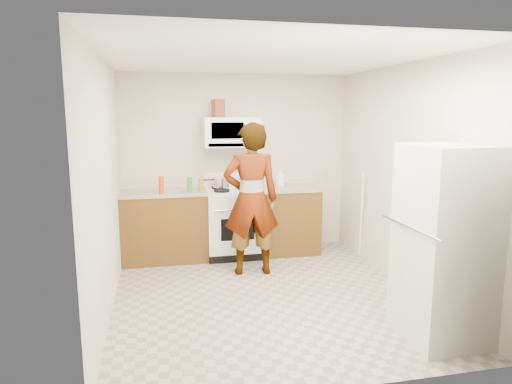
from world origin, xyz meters
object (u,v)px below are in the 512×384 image
object	(u,v)px
kettle	(281,180)
fridge	(447,244)
gas_range	(234,221)
saucepan	(221,183)
person	(251,199)
microwave	(231,132)

from	to	relation	value
kettle	fridge	bearing A→B (deg)	-58.31
gas_range	saucepan	xyz separation A→B (m)	(-0.16, 0.09, 0.53)
kettle	gas_range	bearing A→B (deg)	-148.42
gas_range	saucepan	bearing A→B (deg)	150.69
gas_range	person	bearing A→B (deg)	-83.08
gas_range	saucepan	distance (m)	0.56
person	saucepan	size ratio (longest dim) A/B	8.10
gas_range	microwave	size ratio (longest dim) A/B	1.49
person	fridge	world-z (taller)	person
kettle	microwave	bearing A→B (deg)	-158.44
fridge	saucepan	bearing A→B (deg)	119.18
person	kettle	xyz separation A→B (m)	(0.62, 0.93, 0.09)
gas_range	person	world-z (taller)	person
person	kettle	size ratio (longest dim) A/B	11.62
gas_range	kettle	bearing A→B (deg)	13.31
gas_range	fridge	world-z (taller)	fridge
gas_range	saucepan	world-z (taller)	gas_range
person	saucepan	world-z (taller)	person
kettle	saucepan	xyz separation A→B (m)	(-0.87, -0.08, 0.00)
microwave	saucepan	xyz separation A→B (m)	(-0.16, -0.04, -0.68)
gas_range	microwave	xyz separation A→B (m)	(0.00, 0.13, 1.21)
gas_range	microwave	world-z (taller)	microwave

